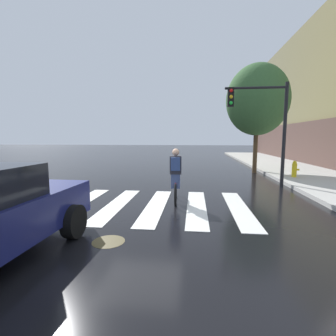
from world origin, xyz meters
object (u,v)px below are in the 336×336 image
at_px(manhole_cover, 108,241).
at_px(street_tree_near, 257,100).
at_px(fire_hydrant, 294,169).
at_px(cyclist, 176,176).
at_px(traffic_light_near, 264,117).

height_order(manhole_cover, street_tree_near, street_tree_near).
distance_m(manhole_cover, fire_hydrant, 10.11).
bearing_deg(manhole_cover, cyclist, 71.09).
relative_size(manhole_cover, street_tree_near, 0.11).
distance_m(manhole_cover, traffic_light_near, 7.94).
relative_size(manhole_cover, traffic_light_near, 0.15).
height_order(manhole_cover, fire_hydrant, fire_hydrant).
xyz_separation_m(manhole_cover, fire_hydrant, (6.43, 7.78, 0.53)).
distance_m(manhole_cover, street_tree_near, 12.00).
bearing_deg(traffic_light_near, street_tree_near, 80.32).
distance_m(fire_hydrant, street_tree_near, 4.44).
height_order(traffic_light_near, street_tree_near, street_tree_near).
xyz_separation_m(manhole_cover, traffic_light_near, (4.42, 5.95, 2.86)).
bearing_deg(fire_hydrant, cyclist, -139.13).
relative_size(cyclist, street_tree_near, 0.28).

